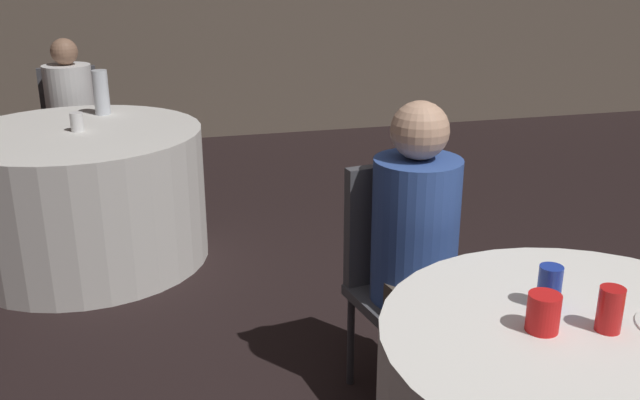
{
  "coord_description": "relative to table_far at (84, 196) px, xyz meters",
  "views": [
    {
      "loc": [
        -1.05,
        -1.45,
        1.7
      ],
      "look_at": [
        -0.47,
        0.85,
        0.85
      ],
      "focal_mm": 40.0,
      "sensor_mm": 36.0,
      "label": 1
    }
  ],
  "objects": [
    {
      "name": "soda_can_blue",
      "position": [
        1.41,
        -2.41,
        0.43
      ],
      "size": [
        0.07,
        0.07,
        0.12
      ],
      "color": "#1E38A5",
      "rests_on": "table_near"
    },
    {
      "name": "table_far",
      "position": [
        0.0,
        0.0,
        0.0
      ],
      "size": [
        1.34,
        1.34,
        0.75
      ],
      "color": "white",
      "rests_on": "ground_plane"
    },
    {
      "name": "chair_far_north",
      "position": [
        -0.12,
        1.08,
        0.17
      ],
      "size": [
        0.44,
        0.44,
        0.92
      ],
      "rotation": [
        0.0,
        0.0,
        -3.03
      ],
      "color": "#47474C",
      "rests_on": "ground_plane"
    },
    {
      "name": "person_blue_shirt",
      "position": [
        1.31,
        -1.77,
        0.22
      ],
      "size": [
        0.36,
        0.5,
        1.19
      ],
      "rotation": [
        0.0,
        0.0,
        -2.96
      ],
      "color": "#4C4238",
      "rests_on": "ground_plane"
    },
    {
      "name": "person_white_shirt",
      "position": [
        -0.1,
        0.91,
        0.19
      ],
      "size": [
        0.33,
        0.49,
        1.13
      ],
      "rotation": [
        0.0,
        0.0,
        -3.03
      ],
      "color": "#4C4238",
      "rests_on": "ground_plane"
    },
    {
      "name": "soda_can_red",
      "position": [
        1.49,
        -2.56,
        0.43
      ],
      "size": [
        0.07,
        0.07,
        0.12
      ],
      "color": "red",
      "rests_on": "table_near"
    },
    {
      "name": "chair_near_north",
      "position": [
        1.28,
        -1.61,
        0.17
      ],
      "size": [
        0.46,
        0.47,
        0.92
      ],
      "rotation": [
        0.0,
        0.0,
        -2.96
      ],
      "color": "#47474C",
      "rests_on": "ground_plane"
    },
    {
      "name": "bottle_far",
      "position": [
        0.13,
        0.39,
        0.5
      ],
      "size": [
        0.09,
        0.09,
        0.26
      ],
      "color": "silver",
      "rests_on": "table_far"
    },
    {
      "name": "cup_near",
      "position": [
        1.32,
        -2.52,
        0.43
      ],
      "size": [
        0.09,
        0.09,
        0.1
      ],
      "color": "red",
      "rests_on": "table_near"
    },
    {
      "name": "cup_far",
      "position": [
        0.01,
        -0.01,
        0.42
      ],
      "size": [
        0.07,
        0.07,
        0.1
      ],
      "color": "white",
      "rests_on": "table_far"
    }
  ]
}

